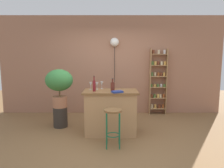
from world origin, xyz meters
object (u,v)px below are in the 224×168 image
object	(u,v)px
bar_stool	(112,120)
bottle_olive_oil	(93,86)
pendant_globe_light	(114,43)
potted_plant	(58,83)
wine_glass_right	(96,84)
spice_shelf	(157,81)
wine_glass_center	(90,84)
wine_glass_left	(101,84)
bottle_soda_blue	(112,86)
cookbook	(116,92)
plant_stool	(59,117)

from	to	relation	value
bar_stool	bottle_olive_oil	bearing A→B (deg)	124.64
pendant_globe_light	potted_plant	bearing A→B (deg)	-138.52
wine_glass_right	spice_shelf	bearing A→B (deg)	39.28
spice_shelf	wine_glass_center	bearing A→B (deg)	-142.67
wine_glass_left	bottle_soda_blue	bearing A→B (deg)	-53.27
bottle_soda_blue	cookbook	world-z (taller)	bottle_soda_blue
potted_plant	cookbook	distance (m)	1.47
bar_stool	pendant_globe_light	distance (m)	2.67
bar_stool	wine_glass_left	xyz separation A→B (m)	(-0.25, 0.89, 0.54)
bottle_soda_blue	cookbook	size ratio (longest dim) A/B	1.26
bottle_soda_blue	pendant_globe_light	bearing A→B (deg)	87.87
bar_stool	potted_plant	world-z (taller)	potted_plant
bottle_olive_oil	plant_stool	bearing A→B (deg)	149.67
spice_shelf	bottle_olive_oil	world-z (taller)	spice_shelf
potted_plant	wine_glass_left	xyz separation A→B (m)	(0.99, -0.16, 0.01)
wine_glass_left	wine_glass_center	world-z (taller)	same
bottle_olive_oil	wine_glass_right	world-z (taller)	bottle_olive_oil
bottle_olive_oil	cookbook	size ratio (longest dim) A/B	1.52
bar_stool	bottle_soda_blue	bearing A→B (deg)	90.69
bar_stool	plant_stool	size ratio (longest dim) A/B	1.47
spice_shelf	potted_plant	size ratio (longest dim) A/B	2.11
bottle_soda_blue	wine_glass_left	size ratio (longest dim) A/B	1.62
bottle_soda_blue	pendant_globe_light	xyz separation A→B (m)	(0.06, 1.62, 1.01)
bar_stool	bottle_soda_blue	xyz separation A→B (m)	(-0.01, 0.57, 0.52)
bar_stool	potted_plant	bearing A→B (deg)	139.49
wine_glass_center	cookbook	xyz separation A→B (m)	(0.57, -0.38, -0.10)
spice_shelf	pendant_globe_light	bearing A→B (deg)	177.97
spice_shelf	wine_glass_right	size ratio (longest dim) A/B	11.43
bar_stool	wine_glass_left	bearing A→B (deg)	105.46
potted_plant	wine_glass_left	distance (m)	1.00
bottle_soda_blue	wine_glass_left	distance (m)	0.40
bottle_olive_oil	wine_glass_center	xyz separation A→B (m)	(-0.10, 0.23, -0.00)
pendant_globe_light	bottle_soda_blue	bearing A→B (deg)	-92.13
bottle_soda_blue	wine_glass_center	distance (m)	0.52
plant_stool	wine_glass_center	bearing A→B (deg)	-19.37
bottle_olive_oil	cookbook	bearing A→B (deg)	-17.54
bottle_soda_blue	wine_glass_left	bearing A→B (deg)	126.73
bottle_olive_oil	wine_glass_right	size ratio (longest dim) A/B	1.94
spice_shelf	bottle_olive_oil	xyz separation A→B (m)	(-1.69, -1.59, 0.09)
plant_stool	wine_glass_left	bearing A→B (deg)	-9.26
bottle_soda_blue	wine_glass_left	world-z (taller)	bottle_soda_blue
wine_glass_left	cookbook	distance (m)	0.60
wine_glass_left	wine_glass_right	xyz separation A→B (m)	(-0.10, -0.09, 0.00)
bar_stool	bottle_olive_oil	world-z (taller)	bottle_olive_oil
bar_stool	plant_stool	world-z (taller)	bar_stool
bottle_soda_blue	wine_glass_right	xyz separation A→B (m)	(-0.34, 0.23, 0.02)
wine_glass_center	plant_stool	bearing A→B (deg)	160.63
bar_stool	wine_glass_center	size ratio (longest dim) A/B	4.21
bottle_olive_oil	cookbook	world-z (taller)	bottle_olive_oil
plant_stool	cookbook	distance (m)	1.63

